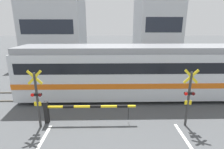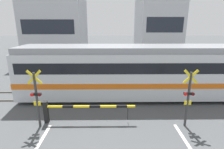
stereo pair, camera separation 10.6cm
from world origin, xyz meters
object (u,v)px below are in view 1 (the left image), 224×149
at_px(pedestrian, 107,62).
at_px(crossing_barrier_far, 136,75).
at_px(crossing_signal_left, 37,97).
at_px(commuter_train, 134,70).
at_px(crossing_signal_right, 189,96).
at_px(crossing_barrier_near, 71,109).

bearing_deg(pedestrian, crossing_barrier_far, -57.01).
relative_size(crossing_signal_left, pedestrian, 1.61).
bearing_deg(pedestrian, crossing_signal_left, -106.97).
relative_size(commuter_train, crossing_signal_left, 5.23).
height_order(crossing_barrier_far, pedestrian, pedestrian).
xyz_separation_m(commuter_train, crossing_barrier_far, (0.63, 2.75, -1.12)).
relative_size(crossing_signal_right, pedestrian, 1.61).
bearing_deg(commuter_train, crossing_barrier_near, -136.73).
xyz_separation_m(crossing_signal_left, pedestrian, (3.11, 10.18, -0.54)).
bearing_deg(crossing_signal_left, crossing_barrier_near, 14.70).
bearing_deg(crossing_barrier_near, pedestrian, 80.32).
xyz_separation_m(crossing_barrier_near, pedestrian, (1.67, 9.80, 0.29)).
bearing_deg(crossing_signal_left, commuter_train, 36.63).
distance_m(crossing_barrier_near, pedestrian, 9.95).
distance_m(crossing_barrier_far, crossing_signal_left, 8.52).
relative_size(crossing_barrier_far, pedestrian, 2.58).
bearing_deg(crossing_barrier_far, crossing_barrier_near, -124.30).
distance_m(commuter_train, pedestrian, 6.82).
height_order(crossing_signal_left, pedestrian, crossing_signal_left).
xyz_separation_m(crossing_barrier_near, crossing_barrier_far, (4.12, 6.04, 0.00)).
relative_size(crossing_barrier_near, crossing_signal_right, 1.60).
xyz_separation_m(commuter_train, pedestrian, (-1.82, 6.52, -0.83)).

